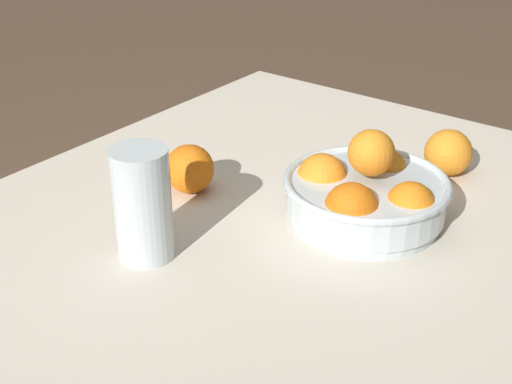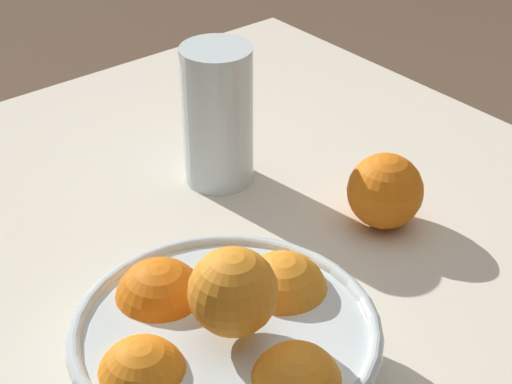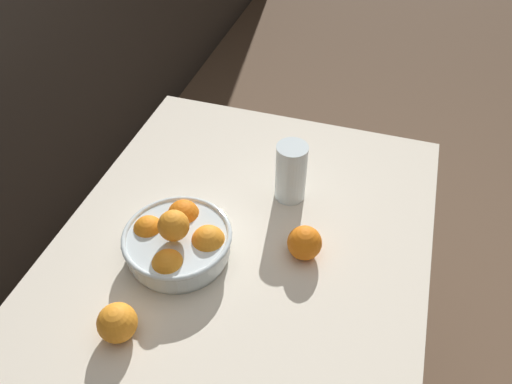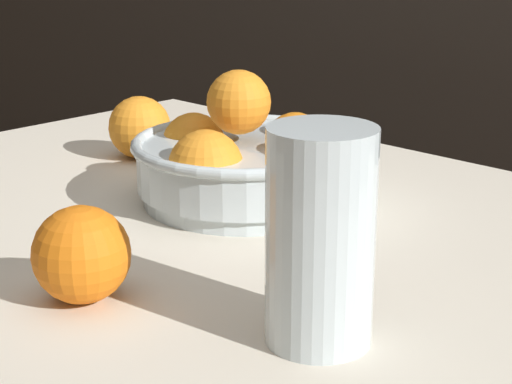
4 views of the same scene
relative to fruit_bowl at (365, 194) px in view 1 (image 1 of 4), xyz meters
The scene contains 5 objects.
dining_table 0.20m from the fruit_bowl, 64.48° to the right, with size 1.07×0.86×0.78m.
fruit_bowl is the anchor object (origin of this frame).
juice_glass 0.33m from the fruit_bowl, 36.13° to the right, with size 0.08×0.08×0.16m.
orange_loose_near_bowl 0.28m from the fruit_bowl, 72.84° to the right, with size 0.08×0.08×0.08m, color orange.
orange_loose_front 0.23m from the fruit_bowl, behind, with size 0.08×0.08×0.08m, color orange.
Camera 1 is at (0.77, 0.55, 1.31)m, focal length 50.00 mm.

